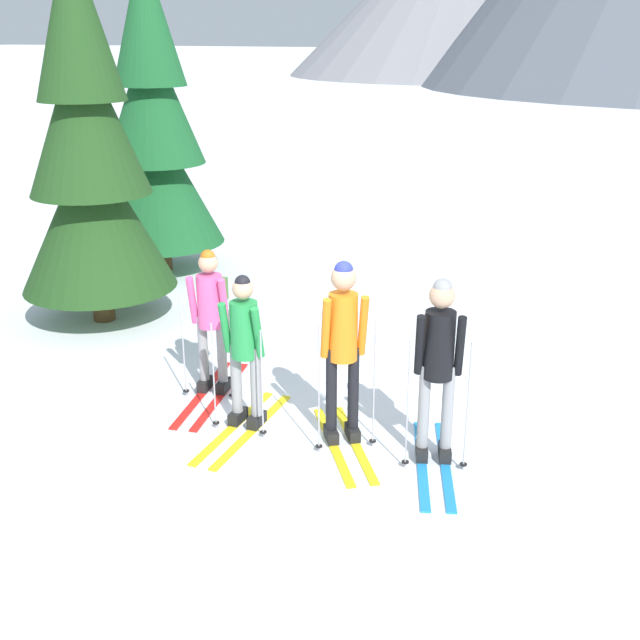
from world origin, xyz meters
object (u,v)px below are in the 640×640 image
object	(u,v)px
skier_in_pink	(211,314)
skier_in_green	(244,347)
pine_tree_mid	(88,154)
skier_in_black	(438,360)
pine_tree_near	(154,130)
skier_in_orange	(343,341)

from	to	relation	value
skier_in_pink	skier_in_green	xyz separation A→B (m)	(0.75, -0.59, -0.05)
skier_in_green	pine_tree_mid	distance (m)	4.21
skier_in_green	skier_in_black	xyz separation A→B (m)	(1.96, 0.14, 0.15)
skier_in_green	pine_tree_near	bearing A→B (deg)	132.98
skier_in_black	pine_tree_near	distance (m)	7.53
skier_in_orange	skier_in_green	bearing A→B (deg)	-173.09
skier_in_pink	skier_in_black	distance (m)	2.74
pine_tree_near	skier_in_orange	bearing A→B (deg)	-39.91
skier_in_pink	skier_in_green	world-z (taller)	skier_in_pink
skier_in_green	pine_tree_mid	world-z (taller)	pine_tree_mid
skier_in_orange	pine_tree_mid	size ratio (longest dim) A/B	0.37
skier_in_orange	pine_tree_near	distance (m)	6.80
skier_in_black	pine_tree_mid	size ratio (longest dim) A/B	0.36
skier_in_black	pine_tree_mid	bearing A→B (deg)	161.12
skier_in_orange	pine_tree_near	world-z (taller)	pine_tree_near
skier_in_orange	pine_tree_mid	distance (m)	4.98
pine_tree_mid	pine_tree_near	bearing A→B (deg)	105.72
skier_in_black	pine_tree_near	xyz separation A→B (m)	(-6.06, 4.26, 1.32)
skier_in_green	skier_in_black	distance (m)	1.97
skier_in_pink	pine_tree_mid	bearing A→B (deg)	152.44
skier_in_orange	skier_in_black	xyz separation A→B (m)	(0.94, 0.02, -0.04)
skier_in_pink	pine_tree_near	distance (m)	5.28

